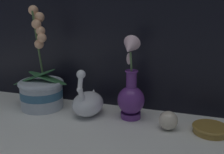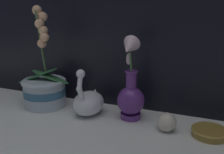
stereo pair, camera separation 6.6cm
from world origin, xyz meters
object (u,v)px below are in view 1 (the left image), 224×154
(orchid_potted_plant, at_px, (41,88))
(swan_figurine, at_px, (88,102))
(amber_dish, at_px, (210,129))
(blue_vase, at_px, (131,92))
(glass_sphere, at_px, (168,120))

(orchid_potted_plant, relative_size, swan_figurine, 2.14)
(orchid_potted_plant, distance_m, amber_dish, 0.68)
(swan_figurine, height_order, blue_vase, blue_vase)
(glass_sphere, bearing_deg, amber_dish, 7.25)
(amber_dish, bearing_deg, blue_vase, 173.56)
(blue_vase, bearing_deg, swan_figurine, -173.49)
(orchid_potted_plant, height_order, swan_figurine, orchid_potted_plant)
(orchid_potted_plant, distance_m, glass_sphere, 0.54)
(orchid_potted_plant, height_order, glass_sphere, orchid_potted_plant)
(glass_sphere, bearing_deg, orchid_potted_plant, 175.58)
(blue_vase, bearing_deg, orchid_potted_plant, -178.57)
(blue_vase, distance_m, glass_sphere, 0.17)
(glass_sphere, xyz_separation_m, amber_dish, (0.14, 0.02, -0.02))
(orchid_potted_plant, relative_size, amber_dish, 3.43)
(swan_figurine, bearing_deg, blue_vase, 6.51)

